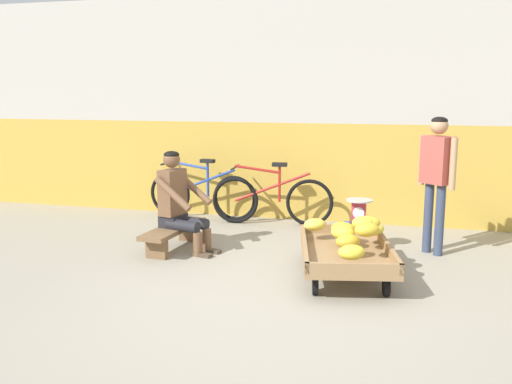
{
  "coord_description": "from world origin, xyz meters",
  "views": [
    {
      "loc": [
        1.07,
        -4.37,
        1.8
      ],
      "look_at": [
        -0.43,
        1.21,
        0.75
      ],
      "focal_mm": 38.99,
      "sensor_mm": 36.0,
      "label": 1
    }
  ],
  "objects_px": {
    "vendor_seated": "(179,202)",
    "plastic_crate": "(358,237)",
    "low_bench": "(174,232)",
    "weighing_scale": "(359,212)",
    "banana_cart": "(345,253)",
    "bicycle_near_left": "(201,194)",
    "bicycle_far_left": "(272,199)",
    "customer_adult": "(437,170)"
  },
  "relations": [
    {
      "from": "plastic_crate",
      "to": "bicycle_far_left",
      "type": "bearing_deg",
      "value": 142.44
    },
    {
      "from": "bicycle_near_left",
      "to": "vendor_seated",
      "type": "bearing_deg",
      "value": -78.1
    },
    {
      "from": "low_bench",
      "to": "plastic_crate",
      "type": "distance_m",
      "value": 2.12
    },
    {
      "from": "banana_cart",
      "to": "low_bench",
      "type": "relative_size",
      "value": 1.41
    },
    {
      "from": "plastic_crate",
      "to": "weighing_scale",
      "type": "distance_m",
      "value": 0.3
    },
    {
      "from": "bicycle_near_left",
      "to": "customer_adult",
      "type": "distance_m",
      "value": 3.35
    },
    {
      "from": "plastic_crate",
      "to": "weighing_scale",
      "type": "bearing_deg",
      "value": -90.0
    },
    {
      "from": "bicycle_far_left",
      "to": "banana_cart",
      "type": "bearing_deg",
      "value": -58.17
    },
    {
      "from": "weighing_scale",
      "to": "bicycle_near_left",
      "type": "relative_size",
      "value": 0.18
    },
    {
      "from": "customer_adult",
      "to": "weighing_scale",
      "type": "bearing_deg",
      "value": -174.4
    },
    {
      "from": "banana_cart",
      "to": "vendor_seated",
      "type": "xyz_separation_m",
      "value": [
        -1.93,
        0.45,
        0.33
      ]
    },
    {
      "from": "customer_adult",
      "to": "plastic_crate",
      "type": "bearing_deg",
      "value": -174.48
    },
    {
      "from": "weighing_scale",
      "to": "bicycle_near_left",
      "type": "xyz_separation_m",
      "value": [
        -2.32,
        1.09,
        -0.1
      ]
    },
    {
      "from": "plastic_crate",
      "to": "weighing_scale",
      "type": "relative_size",
      "value": 1.2
    },
    {
      "from": "plastic_crate",
      "to": "customer_adult",
      "type": "height_order",
      "value": "customer_adult"
    },
    {
      "from": "banana_cart",
      "to": "low_bench",
      "type": "height_order",
      "value": "banana_cart"
    },
    {
      "from": "bicycle_far_left",
      "to": "customer_adult",
      "type": "bearing_deg",
      "value": -23.04
    },
    {
      "from": "plastic_crate",
      "to": "bicycle_near_left",
      "type": "height_order",
      "value": "bicycle_near_left"
    },
    {
      "from": "low_bench",
      "to": "bicycle_near_left",
      "type": "height_order",
      "value": "bicycle_near_left"
    },
    {
      "from": "customer_adult",
      "to": "vendor_seated",
      "type": "bearing_deg",
      "value": -167.67
    },
    {
      "from": "low_bench",
      "to": "bicycle_near_left",
      "type": "bearing_deg",
      "value": 99.11
    },
    {
      "from": "banana_cart",
      "to": "bicycle_near_left",
      "type": "relative_size",
      "value": 0.95
    },
    {
      "from": "bicycle_near_left",
      "to": "customer_adult",
      "type": "xyz_separation_m",
      "value": [
        3.14,
        -1.01,
        0.6
      ]
    },
    {
      "from": "bicycle_near_left",
      "to": "low_bench",
      "type": "bearing_deg",
      "value": -80.89
    },
    {
      "from": "bicycle_near_left",
      "to": "weighing_scale",
      "type": "bearing_deg",
      "value": -25.29
    },
    {
      "from": "low_bench",
      "to": "vendor_seated",
      "type": "height_order",
      "value": "vendor_seated"
    },
    {
      "from": "plastic_crate",
      "to": "vendor_seated",
      "type": "bearing_deg",
      "value": -164.93
    },
    {
      "from": "banana_cart",
      "to": "plastic_crate",
      "type": "height_order",
      "value": "banana_cart"
    },
    {
      "from": "bicycle_far_left",
      "to": "customer_adult",
      "type": "xyz_separation_m",
      "value": [
        2.07,
        -0.88,
        0.6
      ]
    },
    {
      "from": "low_bench",
      "to": "weighing_scale",
      "type": "xyz_separation_m",
      "value": [
        2.06,
        0.51,
        0.25
      ]
    },
    {
      "from": "banana_cart",
      "to": "low_bench",
      "type": "xyz_separation_m",
      "value": [
        -2.01,
        0.47,
        -0.04
      ]
    },
    {
      "from": "vendor_seated",
      "to": "plastic_crate",
      "type": "distance_m",
      "value": 2.09
    },
    {
      "from": "banana_cart",
      "to": "vendor_seated",
      "type": "distance_m",
      "value": 2.01
    },
    {
      "from": "weighing_scale",
      "to": "banana_cart",
      "type": "bearing_deg",
      "value": -92.59
    },
    {
      "from": "vendor_seated",
      "to": "bicycle_near_left",
      "type": "height_order",
      "value": "vendor_seated"
    },
    {
      "from": "banana_cart",
      "to": "weighing_scale",
      "type": "xyz_separation_m",
      "value": [
        0.04,
        0.98,
        0.21
      ]
    },
    {
      "from": "vendor_seated",
      "to": "customer_adult",
      "type": "xyz_separation_m",
      "value": [
        2.79,
        0.61,
        0.38
      ]
    },
    {
      "from": "plastic_crate",
      "to": "low_bench",
      "type": "bearing_deg",
      "value": -166.08
    },
    {
      "from": "vendor_seated",
      "to": "plastic_crate",
      "type": "bearing_deg",
      "value": 15.07
    },
    {
      "from": "weighing_scale",
      "to": "vendor_seated",
      "type": "bearing_deg",
      "value": -164.96
    },
    {
      "from": "banana_cart",
      "to": "customer_adult",
      "type": "xyz_separation_m",
      "value": [
        0.86,
        1.06,
        0.71
      ]
    },
    {
      "from": "banana_cart",
      "to": "customer_adult",
      "type": "bearing_deg",
      "value": 50.73
    }
  ]
}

